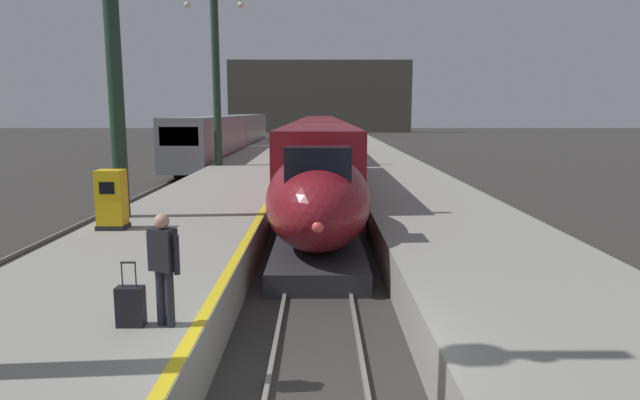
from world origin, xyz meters
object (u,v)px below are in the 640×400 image
at_px(station_column_mid, 110,16).
at_px(rolling_suitcase, 130,306).
at_px(regional_train_adjacent, 229,134).
at_px(ticket_machine_yellow, 111,202).
at_px(highspeed_train_main, 319,143).
at_px(station_column_far, 215,61).
at_px(passenger_near_edge, 163,261).

relative_size(station_column_mid, rolling_suitcase, 9.90).
relative_size(regional_train_adjacent, ticket_machine_yellow, 22.88).
distance_m(highspeed_train_main, station_column_mid, 24.00).
distance_m(highspeed_train_main, ticket_machine_yellow, 25.09).
height_order(regional_train_adjacent, rolling_suitcase, regional_train_adjacent).
bearing_deg(rolling_suitcase, station_column_far, 97.41).
relative_size(highspeed_train_main, passenger_near_edge, 33.00).
bearing_deg(ticket_machine_yellow, station_column_far, 91.15).
height_order(passenger_near_edge, ticket_machine_yellow, passenger_near_edge).
bearing_deg(regional_train_adjacent, rolling_suitcase, -82.74).
height_order(rolling_suitcase, ticket_machine_yellow, ticket_machine_yellow).
bearing_deg(regional_train_adjacent, passenger_near_edge, -82.05).
bearing_deg(highspeed_train_main, passenger_near_edge, -94.09).
xyz_separation_m(station_column_mid, ticket_machine_yellow, (0.35, -1.72, -5.07)).
distance_m(regional_train_adjacent, station_column_mid, 33.95).
height_order(station_column_far, rolling_suitcase, station_column_far).
bearing_deg(passenger_near_edge, regional_train_adjacent, 97.95).
distance_m(station_column_mid, ticket_machine_yellow, 5.37).
xyz_separation_m(highspeed_train_main, ticket_machine_yellow, (-5.55, -24.46, -0.17)).
bearing_deg(station_column_far, station_column_mid, -90.00).
xyz_separation_m(highspeed_train_main, rolling_suitcase, (-2.75, -31.22, -0.61)).
distance_m(station_column_mid, station_column_far, 15.76).
relative_size(station_column_far, ticket_machine_yellow, 6.24).
relative_size(highspeed_train_main, regional_train_adjacent, 1.52).
height_order(regional_train_adjacent, passenger_near_edge, regional_train_adjacent).
bearing_deg(highspeed_train_main, regional_train_adjacent, 126.87).
xyz_separation_m(highspeed_train_main, regional_train_adjacent, (-8.10, 10.80, 0.17)).
distance_m(regional_train_adjacent, passenger_near_edge, 42.42).
distance_m(rolling_suitcase, ticket_machine_yellow, 7.32).
bearing_deg(ticket_machine_yellow, highspeed_train_main, 77.22).
bearing_deg(highspeed_train_main, rolling_suitcase, -95.03).
xyz_separation_m(regional_train_adjacent, station_column_far, (2.20, -17.79, 4.87)).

